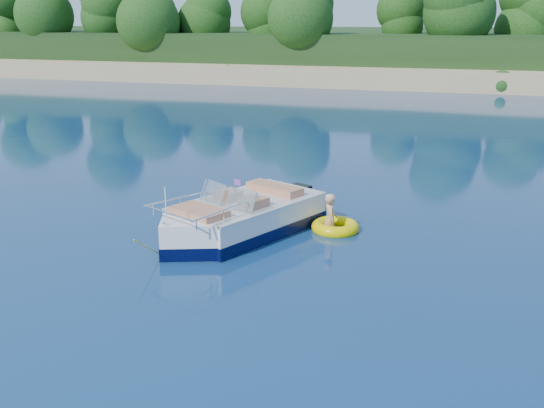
{
  "coord_description": "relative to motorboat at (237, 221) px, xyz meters",
  "views": [
    {
      "loc": [
        6.55,
        -12.79,
        5.16
      ],
      "look_at": [
        2.28,
        0.69,
        0.85
      ],
      "focal_mm": 40.0,
      "sensor_mm": 36.0,
      "label": 1
    }
  ],
  "objects": [
    {
      "name": "tow_tube",
      "position": [
        2.26,
        1.1,
        -0.29
      ],
      "size": [
        1.23,
        1.23,
        0.33
      ],
      "rotation": [
        0.0,
        0.0,
        -0.0
      ],
      "color": "#E2CC00",
      "rests_on": "ground"
    },
    {
      "name": "ground",
      "position": [
        -1.42,
        -0.54,
        -0.37
      ],
      "size": [
        160.0,
        160.0,
        0.0
      ],
      "primitive_type": "plane",
      "color": "#0A1D47",
      "rests_on": "ground"
    },
    {
      "name": "shoreline",
      "position": [
        -1.42,
        63.23,
        0.61
      ],
      "size": [
        170.0,
        59.0,
        6.0
      ],
      "color": "tan",
      "rests_on": "ground"
    },
    {
      "name": "motorboat",
      "position": [
        0.0,
        0.0,
        0.0
      ],
      "size": [
        3.52,
        5.34,
        1.91
      ],
      "rotation": [
        0.0,
        0.0,
        -0.43
      ],
      "color": "silver",
      "rests_on": "ground"
    },
    {
      "name": "treeline",
      "position": [
        -1.38,
        40.48,
        5.18
      ],
      "size": [
        150.0,
        7.12,
        8.19
      ],
      "color": "black",
      "rests_on": "ground"
    },
    {
      "name": "boy",
      "position": [
        2.12,
        1.07,
        -0.37
      ],
      "size": [
        0.6,
        0.84,
        1.51
      ],
      "primitive_type": "imported",
      "rotation": [
        0.0,
        -0.17,
        1.95
      ],
      "color": "tan",
      "rests_on": "ground"
    }
  ]
}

